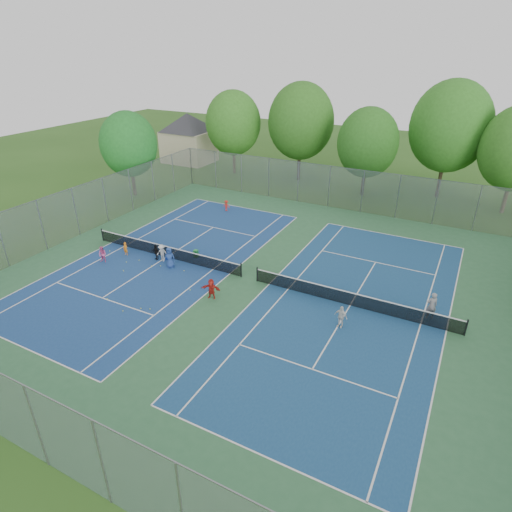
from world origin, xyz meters
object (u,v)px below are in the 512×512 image
(ball_hopper, at_px, (196,254))
(instructor, at_px, (432,306))
(net_left, at_px, (166,252))
(ball_crate, at_px, (168,257))
(net_right, at_px, (351,299))

(ball_hopper, xyz_separation_m, instructor, (16.50, -0.18, 0.56))
(ball_hopper, height_order, instructor, instructor)
(instructor, bearing_deg, ball_hopper, -30.19)
(net_left, bearing_deg, ball_crate, -28.48)
(ball_crate, distance_m, instructor, 18.18)
(net_right, xyz_separation_m, ball_crate, (-13.69, -0.17, -0.32))
(net_left, height_order, net_right, same)
(net_left, distance_m, instructor, 18.47)
(net_left, height_order, ball_crate, net_left)
(ball_crate, xyz_separation_m, ball_hopper, (1.63, 1.20, 0.16))
(net_left, relative_size, net_right, 1.00)
(net_left, bearing_deg, instructor, 2.65)
(ball_crate, height_order, instructor, instructor)
(net_left, relative_size, ball_crate, 41.44)
(net_left, xyz_separation_m, net_right, (14.00, 0.00, 0.00))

